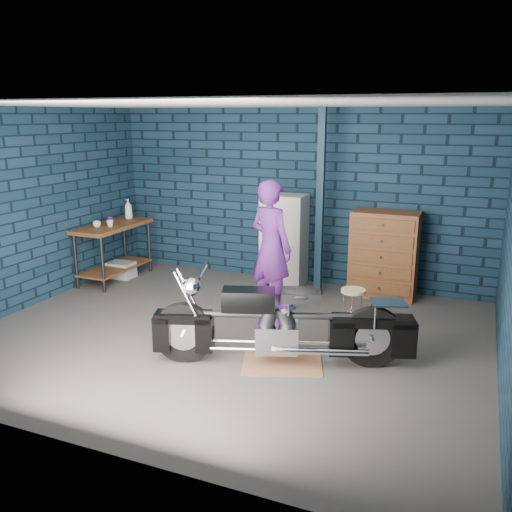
{
  "coord_description": "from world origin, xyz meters",
  "views": [
    {
      "loc": [
        2.65,
        -5.5,
        2.59
      ],
      "look_at": [
        0.24,
        0.3,
        0.95
      ],
      "focal_mm": 38.0,
      "sensor_mm": 36.0,
      "label": 1
    }
  ],
  "objects": [
    {
      "name": "motorcycle",
      "position": [
        0.86,
        -0.46,
        0.52
      ],
      "size": [
        2.44,
        1.37,
        1.04
      ],
      "primitive_type": null,
      "rotation": [
        0.0,
        0.0,
        0.33
      ],
      "color": "black",
      "rests_on": "ground"
    },
    {
      "name": "support_post",
      "position": [
        0.55,
        1.95,
        1.35
      ],
      "size": [
        0.1,
        0.1,
        2.7
      ],
      "primitive_type": "cube",
      "color": "#112837",
      "rests_on": "ground"
    },
    {
      "name": "storage_bin",
      "position": [
        -2.66,
        1.52,
        0.13
      ],
      "size": [
        0.41,
        0.29,
        0.26
      ],
      "primitive_type": "cube",
      "color": "#94969C",
      "rests_on": "ground"
    },
    {
      "name": "cup_a",
      "position": [
        -2.75,
        1.11,
        0.96
      ],
      "size": [
        0.14,
        0.14,
        0.1
      ],
      "primitive_type": "imported",
      "rotation": [
        0.0,
        0.0,
        0.16
      ],
      "color": "#BEB290",
      "rests_on": "workbench"
    },
    {
      "name": "room_walls",
      "position": [
        0.0,
        0.55,
        1.9
      ],
      "size": [
        6.02,
        5.01,
        2.71
      ],
      "color": "#0E2231",
      "rests_on": "ground"
    },
    {
      "name": "workbench",
      "position": [
        -2.68,
        1.4,
        0.46
      ],
      "size": [
        0.6,
        1.4,
        0.91
      ],
      "primitive_type": "cube",
      "color": "brown",
      "rests_on": "ground"
    },
    {
      "name": "cup_b",
      "position": [
        -2.59,
        1.22,
        0.96
      ],
      "size": [
        0.12,
        0.12,
        0.1
      ],
      "primitive_type": "imported",
      "rotation": [
        0.0,
        0.0,
        -0.11
      ],
      "color": "#BEB290",
      "rests_on": "workbench"
    },
    {
      "name": "bottle",
      "position": [
        -2.73,
        1.9,
        1.07
      ],
      "size": [
        0.13,
        0.13,
        0.33
      ],
      "primitive_type": "imported",
      "rotation": [
        0.0,
        0.0,
        0.05
      ],
      "color": "#94969C",
      "rests_on": "workbench"
    },
    {
      "name": "person",
      "position": [
        0.18,
        0.95,
        0.9
      ],
      "size": [
        0.77,
        0.65,
        1.8
      ],
      "primitive_type": "imported",
      "rotation": [
        0.0,
        0.0,
        2.75
      ],
      "color": "#5A207B",
      "rests_on": "ground"
    },
    {
      "name": "mug_purple",
      "position": [
        -2.72,
        1.39,
        0.97
      ],
      "size": [
        0.1,
        0.1,
        0.12
      ],
      "primitive_type": "cylinder",
      "rotation": [
        0.0,
        0.0,
        0.14
      ],
      "color": "#501966",
      "rests_on": "workbench"
    },
    {
      "name": "locker",
      "position": [
        -0.09,
        2.23,
        0.71
      ],
      "size": [
        0.66,
        0.47,
        1.41
      ],
      "primitive_type": "cube",
      "color": "silver",
      "rests_on": "ground"
    },
    {
      "name": "ground",
      "position": [
        0.0,
        0.0,
        0.0
      ],
      "size": [
        6.0,
        6.0,
        0.0
      ],
      "primitive_type": "plane",
      "color": "#43413F",
      "rests_on": "ground"
    },
    {
      "name": "drip_mat",
      "position": [
        0.86,
        -0.46,
        0.0
      ],
      "size": [
        1.0,
        0.87,
        0.01
      ],
      "primitive_type": "cube",
      "rotation": [
        0.0,
        0.0,
        0.33
      ],
      "color": "brown",
      "rests_on": "ground"
    },
    {
      "name": "tool_chest",
      "position": [
        1.45,
        2.23,
        0.63
      ],
      "size": [
        0.94,
        0.52,
        1.26
      ],
      "primitive_type": "cube",
      "color": "brown",
      "rests_on": "ground"
    },
    {
      "name": "shop_stool",
      "position": [
        1.35,
        0.7,
        0.27
      ],
      "size": [
        0.35,
        0.35,
        0.55
      ],
      "primitive_type": null,
      "rotation": [
        0.0,
        0.0,
        -0.2
      ],
      "color": "#BEB290",
      "rests_on": "ground"
    }
  ]
}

